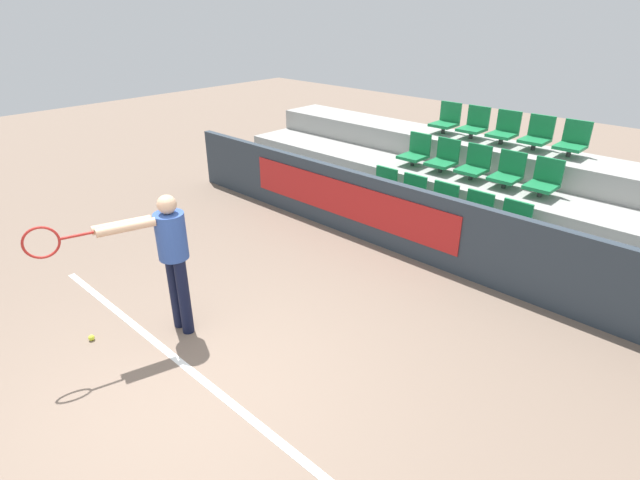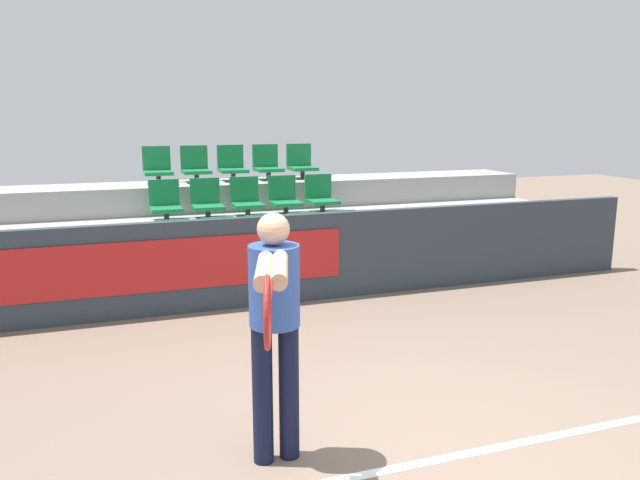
# 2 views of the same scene
# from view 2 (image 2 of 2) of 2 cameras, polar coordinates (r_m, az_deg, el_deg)

# --- Properties ---
(ground_plane) EXTENTS (30.00, 30.00, 0.00)m
(ground_plane) POSITION_cam_2_polar(r_m,az_deg,el_deg) (4.17, 11.32, -20.59)
(ground_plane) COLOR #7A6656
(court_baseline) EXTENTS (6.19, 0.08, 0.01)m
(court_baseline) POSITION_cam_2_polar(r_m,az_deg,el_deg) (4.31, 9.94, -19.32)
(court_baseline) COLOR white
(court_baseline) RESTS_ON ground
(barrier_wall) EXTENTS (9.81, 0.14, 1.04)m
(barrier_wall) POSITION_cam_2_polar(r_m,az_deg,el_deg) (7.26, -4.16, -1.81)
(barrier_wall) COLOR #2D3842
(barrier_wall) RESTS_ON ground
(bleacher_tier_front) EXTENTS (9.41, 0.94, 0.40)m
(bleacher_tier_front) POSITION_cam_2_polar(r_m,az_deg,el_deg) (7.87, -4.92, -3.21)
(bleacher_tier_front) COLOR #9E9E99
(bleacher_tier_front) RESTS_ON ground
(bleacher_tier_middle) EXTENTS (9.41, 0.94, 0.79)m
(bleacher_tier_middle) POSITION_cam_2_polar(r_m,az_deg,el_deg) (8.71, -6.49, -0.45)
(bleacher_tier_middle) COLOR #9E9E99
(bleacher_tier_middle) RESTS_ON ground
(bleacher_tier_back) EXTENTS (9.41, 0.94, 1.19)m
(bleacher_tier_back) POSITION_cam_2_polar(r_m,az_deg,el_deg) (9.58, -7.77, 1.82)
(bleacher_tier_back) COLOR #9E9E99
(bleacher_tier_back) RESTS_ON ground
(stadium_chair_0) EXTENTS (0.40, 0.44, 0.53)m
(stadium_chair_0) POSITION_cam_2_polar(r_m,az_deg,el_deg) (7.70, -13.14, -0.56)
(stadium_chair_0) COLOR #333333
(stadium_chair_0) RESTS_ON bleacher_tier_front
(stadium_chair_1) EXTENTS (0.40, 0.44, 0.53)m
(stadium_chair_1) POSITION_cam_2_polar(r_m,az_deg,el_deg) (7.78, -9.12, -0.28)
(stadium_chair_1) COLOR #333333
(stadium_chair_1) RESTS_ON bleacher_tier_front
(stadium_chair_2) EXTENTS (0.40, 0.44, 0.53)m
(stadium_chair_2) POSITION_cam_2_polar(r_m,az_deg,el_deg) (7.89, -5.20, -0.01)
(stadium_chair_2) COLOR #333333
(stadium_chair_2) RESTS_ON bleacher_tier_front
(stadium_chair_3) EXTENTS (0.40, 0.44, 0.53)m
(stadium_chair_3) POSITION_cam_2_polar(r_m,az_deg,el_deg) (8.03, -1.40, 0.25)
(stadium_chair_3) COLOR #333333
(stadium_chair_3) RESTS_ON bleacher_tier_front
(stadium_chair_4) EXTENTS (0.40, 0.44, 0.53)m
(stadium_chair_4) POSITION_cam_2_polar(r_m,az_deg,el_deg) (8.22, 2.24, 0.49)
(stadium_chair_4) COLOR #333333
(stadium_chair_4) RESTS_ON bleacher_tier_front
(stadium_chair_5) EXTENTS (0.40, 0.44, 0.53)m
(stadium_chair_5) POSITION_cam_2_polar(r_m,az_deg,el_deg) (8.56, -13.96, 3.29)
(stadium_chair_5) COLOR #333333
(stadium_chair_5) RESTS_ON bleacher_tier_middle
(stadium_chair_6) EXTENTS (0.40, 0.44, 0.53)m
(stadium_chair_6) POSITION_cam_2_polar(r_m,az_deg,el_deg) (8.62, -10.32, 3.51)
(stadium_chair_6) COLOR #333333
(stadium_chair_6) RESTS_ON bleacher_tier_middle
(stadium_chair_7) EXTENTS (0.40, 0.44, 0.53)m
(stadium_chair_7) POSITION_cam_2_polar(r_m,az_deg,el_deg) (8.72, -6.76, 3.71)
(stadium_chair_7) COLOR #333333
(stadium_chair_7) RESTS_ON bleacher_tier_middle
(stadium_chair_8) EXTENTS (0.40, 0.44, 0.53)m
(stadium_chair_8) POSITION_cam_2_polar(r_m,az_deg,el_deg) (8.86, -3.28, 3.89)
(stadium_chair_8) COLOR #333333
(stadium_chair_8) RESTS_ON bleacher_tier_middle
(stadium_chair_9) EXTENTS (0.40, 0.44, 0.53)m
(stadium_chair_9) POSITION_cam_2_polar(r_m,az_deg,el_deg) (9.02, 0.08, 4.05)
(stadium_chair_9) COLOR #333333
(stadium_chair_9) RESTS_ON bleacher_tier_middle
(stadium_chair_10) EXTENTS (0.40, 0.44, 0.53)m
(stadium_chair_10) POSITION_cam_2_polar(r_m,az_deg,el_deg) (9.44, -14.63, 6.43)
(stadium_chair_10) COLOR #333333
(stadium_chair_10) RESTS_ON bleacher_tier_back
(stadium_chair_11) EXTENTS (0.40, 0.44, 0.53)m
(stadium_chair_11) POSITION_cam_2_polar(r_m,az_deg,el_deg) (9.50, -11.31, 6.61)
(stadium_chair_11) COLOR #333333
(stadium_chair_11) RESTS_ON bleacher_tier_back
(stadium_chair_12) EXTENTS (0.40, 0.44, 0.53)m
(stadium_chair_12) POSITION_cam_2_polar(r_m,az_deg,el_deg) (9.59, -8.05, 6.76)
(stadium_chair_12) COLOR #333333
(stadium_chair_12) RESTS_ON bleacher_tier_back
(stadium_chair_13) EXTENTS (0.40, 0.44, 0.53)m
(stadium_chair_13) POSITION_cam_2_polar(r_m,az_deg,el_deg) (9.72, -4.85, 6.89)
(stadium_chair_13) COLOR #333333
(stadium_chair_13) RESTS_ON bleacher_tier_back
(stadium_chair_14) EXTENTS (0.40, 0.44, 0.53)m
(stadium_chair_14) POSITION_cam_2_polar(r_m,az_deg,el_deg) (9.87, -1.74, 7.00)
(stadium_chair_14) COLOR #333333
(stadium_chair_14) RESTS_ON bleacher_tier_back
(tennis_player) EXTENTS (0.54, 1.44, 1.62)m
(tennis_player) POSITION_cam_2_polar(r_m,az_deg,el_deg) (3.82, -4.19, -6.84)
(tennis_player) COLOR black
(tennis_player) RESTS_ON ground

